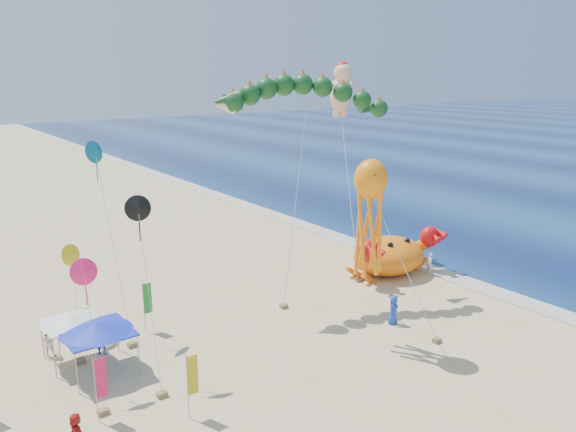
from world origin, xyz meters
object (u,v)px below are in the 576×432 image
object	(u,v)px
crab_inflatable	(390,254)
canopy_blue	(96,328)
cherub_kite	(342,88)
canopy_white	(70,319)
octopus_kite	(370,208)
dragon_kite	(304,101)

from	to	relation	value
crab_inflatable	canopy_blue	size ratio (longest dim) A/B	2.19
cherub_kite	canopy_white	distance (m)	28.38
octopus_kite	canopy_blue	size ratio (longest dim) A/B	2.90
crab_inflatable	canopy_blue	bearing A→B (deg)	-176.53
dragon_kite	canopy_white	bearing A→B (deg)	-178.83
crab_inflatable	canopy_white	world-z (taller)	crab_inflatable
crab_inflatable	dragon_kite	xyz separation A→B (m)	(-7.86, 0.83, 11.81)
canopy_blue	octopus_kite	bearing A→B (deg)	-22.57
cherub_kite	crab_inflatable	bearing A→B (deg)	-99.25
crab_inflatable	octopus_kite	xyz separation A→B (m)	(-9.37, -7.08, 6.40)
octopus_kite	canopy_white	bearing A→B (deg)	152.31
octopus_kite	canopy_blue	xyz separation A→B (m)	(-13.67, 5.68, -5.52)
cherub_kite	canopy_blue	xyz separation A→B (m)	(-24.25, -8.80, -11.46)
crab_inflatable	dragon_kite	bearing A→B (deg)	173.97
crab_inflatable	octopus_kite	distance (m)	13.38
dragon_kite	cherub_kite	world-z (taller)	cherub_kite
cherub_kite	canopy_white	bearing A→B (deg)	-164.60
cherub_kite	octopus_kite	bearing A→B (deg)	-126.14
octopus_kite	canopy_blue	world-z (taller)	octopus_kite
canopy_blue	cherub_kite	bearing A→B (deg)	19.95
crab_inflatable	dragon_kite	distance (m)	14.21
canopy_white	canopy_blue	bearing A→B (deg)	-67.56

